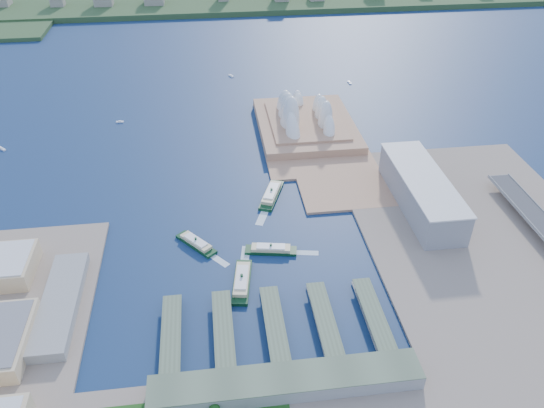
{
  "coord_description": "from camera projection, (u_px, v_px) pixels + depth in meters",
  "views": [
    {
      "loc": [
        -26.23,
        -374.34,
        336.58
      ],
      "look_at": [
        31.96,
        80.19,
        18.0
      ],
      "focal_mm": 35.0,
      "sensor_mm": 36.0,
      "label": 1
    }
  ],
  "objects": [
    {
      "name": "ground",
      "position": [
        249.0,
        270.0,
        499.74
      ],
      "size": [
        3000.0,
        3000.0,
        0.0
      ],
      "primitive_type": "plane",
      "color": "#0F2849",
      "rests_on": "ground"
    },
    {
      "name": "east_land",
      "position": [
        516.0,
        283.0,
        483.18
      ],
      "size": [
        240.0,
        500.0,
        3.0
      ],
      "primitive_type": "cube",
      "color": "gray",
      "rests_on": "ground"
    },
    {
      "name": "peninsula",
      "position": [
        310.0,
        135.0,
        721.84
      ],
      "size": [
        135.0,
        220.0,
        3.0
      ],
      "primitive_type": "cube",
      "color": "tan",
      "rests_on": "ground"
    },
    {
      "name": "far_shore",
      "position": [
        212.0,
        1.0,
        1294.45
      ],
      "size": [
        2200.0,
        260.0,
        12.0
      ],
      "primitive_type": "cube",
      "color": "#2D4926",
      "rests_on": "ground"
    },
    {
      "name": "opera_house",
      "position": [
        307.0,
        109.0,
        720.46
      ],
      "size": [
        134.0,
        180.0,
        58.0
      ],
      "primitive_type": null,
      "color": "white",
      "rests_on": "peninsula"
    },
    {
      "name": "toaster_building",
      "position": [
        421.0,
        191.0,
        573.52
      ],
      "size": [
        45.0,
        155.0,
        35.0
      ],
      "primitive_type": "cube",
      "color": "gray",
      "rests_on": "east_land"
    },
    {
      "name": "ferry_wharves",
      "position": [
        274.0,
        325.0,
        437.46
      ],
      "size": [
        184.0,
        90.0,
        9.3
      ],
      "primitive_type": null,
      "color": "#4E5F47",
      "rests_on": "ground"
    },
    {
      "name": "terminal_building",
      "position": [
        286.0,
        383.0,
        386.22
      ],
      "size": [
        200.0,
        28.0,
        12.0
      ],
      "primitive_type": "cube",
      "color": "gray",
      "rests_on": "south_land"
    },
    {
      "name": "ferry_a",
      "position": [
        196.0,
        242.0,
        527.54
      ],
      "size": [
        41.48,
        46.16,
        9.38
      ],
      "primitive_type": null,
      "rotation": [
        0.0,
        0.0,
        0.7
      ],
      "color": "#0D3419",
      "rests_on": "ground"
    },
    {
      "name": "ferry_b",
      "position": [
        271.0,
        193.0,
        598.29
      ],
      "size": [
        35.93,
        61.3,
        11.32
      ],
      "primitive_type": null,
      "rotation": [
        0.0,
        0.0,
        -0.37
      ],
      "color": "#0D3419",
      "rests_on": "ground"
    },
    {
      "name": "ferry_c",
      "position": [
        242.0,
        279.0,
        481.77
      ],
      "size": [
        24.04,
        59.85,
        11.01
      ],
      "primitive_type": null,
      "rotation": [
        0.0,
        0.0,
        2.98
      ],
      "color": "#0D3419",
      "rests_on": "ground"
    },
    {
      "name": "ferry_d",
      "position": [
        271.0,
        248.0,
        519.3
      ],
      "size": [
        52.18,
        21.74,
        9.59
      ],
      "primitive_type": null,
      "rotation": [
        0.0,
        0.0,
        1.39
      ],
      "color": "#0D3419",
      "rests_on": "ground"
    },
    {
      "name": "boat_a",
      "position": [
        2.0,
        148.0,
        691.81
      ],
      "size": [
        12.51,
        12.71,
        2.75
      ],
      "primitive_type": null,
      "rotation": [
        0.0,
        0.0,
        0.77
      ],
      "color": "white",
      "rests_on": "ground"
    },
    {
      "name": "boat_b",
      "position": [
        120.0,
        122.0,
        756.82
      ],
      "size": [
        10.27,
        3.99,
        2.73
      ],
      "primitive_type": null,
      "rotation": [
        0.0,
        0.0,
        1.53
      ],
      "color": "white",
      "rests_on": "ground"
    },
    {
      "name": "boat_c",
      "position": [
        350.0,
        82.0,
        877.51
      ],
      "size": [
        4.39,
        12.68,
        2.81
      ],
      "primitive_type": null,
      "rotation": [
        0.0,
        0.0,
        3.2
      ],
      "color": "white",
      "rests_on": "ground"
    },
    {
      "name": "boat_e",
      "position": [
        231.0,
        76.0,
        902.14
      ],
      "size": [
        8.76,
        12.43,
        2.94
      ],
      "primitive_type": null,
      "rotation": [
        0.0,
        0.0,
        0.46
      ],
      "color": "white",
      "rests_on": "ground"
    }
  ]
}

